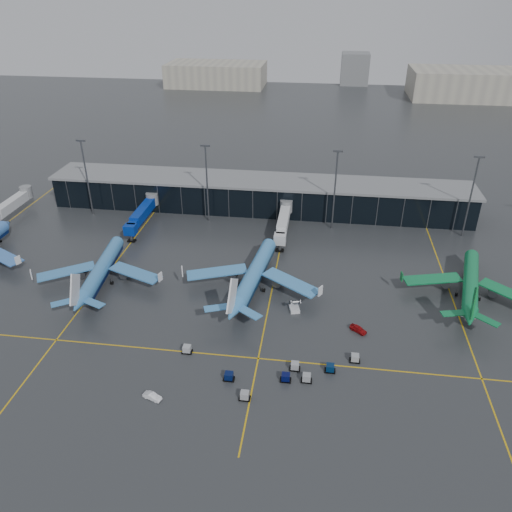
# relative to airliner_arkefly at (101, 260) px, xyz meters

# --- Properties ---
(ground) EXTENTS (600.00, 600.00, 0.00)m
(ground) POSITION_rel_airliner_arkefly_xyz_m (34.47, -10.20, -6.00)
(ground) COLOR #282B2D
(ground) RESTS_ON ground
(terminal_pier) EXTENTS (142.00, 17.00, 10.70)m
(terminal_pier) POSITION_rel_airliner_arkefly_xyz_m (34.47, 51.80, -0.58)
(terminal_pier) COLOR black
(terminal_pier) RESTS_ON ground
(jet_bridges) EXTENTS (94.00, 27.50, 7.20)m
(jet_bridges) POSITION_rel_airliner_arkefly_xyz_m (-0.53, 32.79, -1.45)
(jet_bridges) COLOR #595B60
(jet_bridges) RESTS_ON ground
(flood_masts) EXTENTS (203.00, 0.50, 25.50)m
(flood_masts) POSITION_rel_airliner_arkefly_xyz_m (39.47, 39.80, 7.81)
(flood_masts) COLOR #595B60
(flood_masts) RESTS_ON ground
(distant_hangars) EXTENTS (260.00, 71.00, 22.00)m
(distant_hangars) POSITION_rel_airliner_arkefly_xyz_m (84.41, 259.88, 2.79)
(distant_hangars) COLOR #B2AD99
(distant_hangars) RESTS_ON ground
(taxi_lines) EXTENTS (220.00, 120.00, 0.02)m
(taxi_lines) POSITION_rel_airliner_arkefly_xyz_m (44.47, 0.41, -5.99)
(taxi_lines) COLOR gold
(taxi_lines) RESTS_ON ground
(airliner_arkefly) EXTENTS (38.01, 42.28, 12.00)m
(airliner_arkefly) POSITION_rel_airliner_arkefly_xyz_m (0.00, 0.00, 0.00)
(airliner_arkefly) COLOR #3A7EBF
(airliner_arkefly) RESTS_ON ground
(airliner_klm_near) EXTENTS (41.83, 46.27, 12.90)m
(airliner_klm_near) POSITION_rel_airliner_arkefly_xyz_m (39.87, 2.64, 0.45)
(airliner_klm_near) COLOR #3D88CA
(airliner_klm_near) RESTS_ON ground
(airliner_aer_lingus) EXTENTS (42.22, 45.68, 11.89)m
(airliner_aer_lingus) POSITION_rel_airliner_arkefly_xyz_m (93.67, 6.08, -0.06)
(airliner_aer_lingus) COLOR #0D753F
(airliner_aer_lingus) RESTS_ON ground
(baggage_carts) EXTENTS (37.52, 15.11, 1.70)m
(baggage_carts) POSITION_rel_airliner_arkefly_xyz_m (49.24, -29.25, -5.24)
(baggage_carts) COLOR black
(baggage_carts) RESTS_ON ground
(mobile_airstair) EXTENTS (2.90, 3.63, 3.45)m
(mobile_airstair) POSITION_rel_airliner_arkefly_xyz_m (50.79, -6.76, -5.23)
(mobile_airstair) COLOR silver
(mobile_airstair) RESTS_ON ground
(service_van_red) EXTENTS (4.21, 3.87, 1.40)m
(service_van_red) POSITION_rel_airliner_arkefly_xyz_m (65.62, -13.08, -5.30)
(service_van_red) COLOR maroon
(service_van_red) RESTS_ON ground
(service_van_white) EXTENTS (3.98, 2.45, 1.24)m
(service_van_white) POSITION_rel_airliner_arkefly_xyz_m (26.07, -39.29, -5.38)
(service_van_white) COLOR white
(service_van_white) RESTS_ON ground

